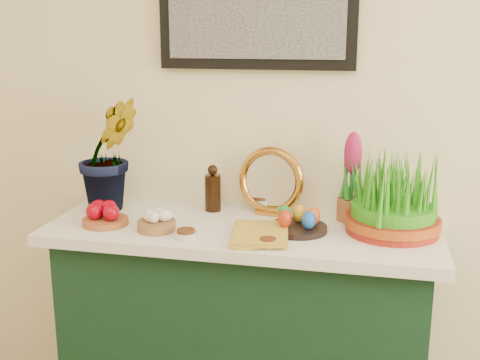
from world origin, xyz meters
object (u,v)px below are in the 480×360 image
object	(u,v)px
hyacinth_green	(109,136)
sideboard	(243,341)
mirror	(271,182)
wheatgrass_sabzeh	(394,200)
book	(232,232)

from	to	relation	value
hyacinth_green	sideboard	bearing A→B (deg)	-50.59
mirror	wheatgrass_sabzeh	size ratio (longest dim) A/B	0.81
book	hyacinth_green	bearing A→B (deg)	149.33
sideboard	mirror	size ratio (longest dim) A/B	4.90
hyacinth_green	book	xyz separation A→B (m)	(0.54, -0.22, -0.27)
hyacinth_green	book	distance (m)	0.64
mirror	wheatgrass_sabzeh	xyz separation A→B (m)	(0.45, -0.12, -0.01)
hyacinth_green	wheatgrass_sabzeh	world-z (taller)	hyacinth_green
sideboard	book	world-z (taller)	book
mirror	wheatgrass_sabzeh	bearing A→B (deg)	-15.52
wheatgrass_sabzeh	hyacinth_green	bearing A→B (deg)	177.18
sideboard	book	xyz separation A→B (m)	(-0.01, -0.14, 0.48)
sideboard	hyacinth_green	bearing A→B (deg)	171.03
hyacinth_green	wheatgrass_sabzeh	xyz separation A→B (m)	(1.07, -0.05, -0.17)
hyacinth_green	mirror	distance (m)	0.65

